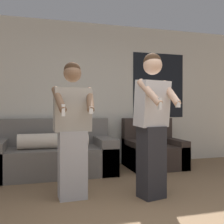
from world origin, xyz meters
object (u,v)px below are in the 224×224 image
armchair (153,151)px  person_right (152,123)px  person_left (73,130)px  couch (53,154)px

armchair → person_right: person_right is taller
person_right → person_left: bearing=165.5°
person_left → person_right: (0.93, -0.24, 0.08)m
person_left → person_right: size_ratio=0.94×
couch → armchair: couch is taller
couch → person_right: (1.09, -1.53, 0.59)m
couch → armchair: size_ratio=2.03×
armchair → couch: bearing=-179.4°
couch → person_left: 1.39m
armchair → person_left: person_left is taller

